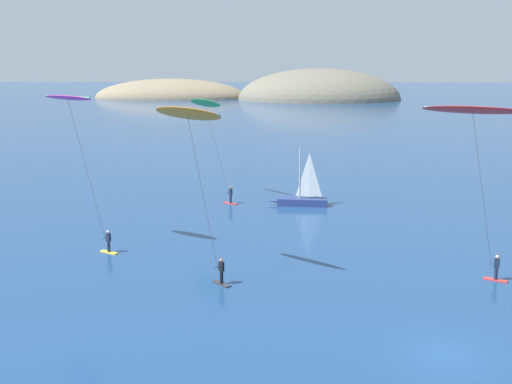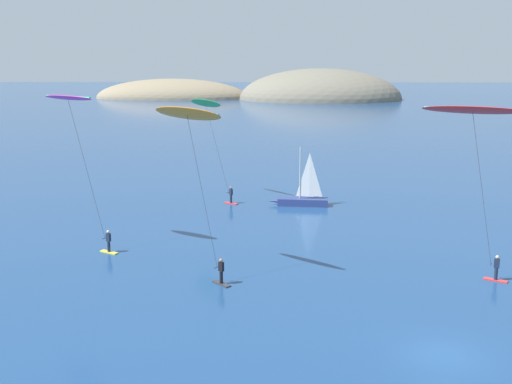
# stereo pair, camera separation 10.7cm
# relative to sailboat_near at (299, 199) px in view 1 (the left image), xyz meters

# --- Properties ---
(ground_plane) EXTENTS (600.00, 600.00, 0.00)m
(ground_plane) POSITION_rel_sailboat_near_xyz_m (5.62, -31.38, -0.64)
(ground_plane) COLOR navy
(headland_island) EXTENTS (99.03, 39.52, 19.41)m
(headland_island) POSITION_rel_sailboat_near_xyz_m (-0.45, 147.77, -0.64)
(headland_island) COLOR #84755B
(headland_island) RESTS_ON ground
(sailboat_near) EXTENTS (5.95, 1.84, 5.70)m
(sailboat_near) POSITION_rel_sailboat_near_xyz_m (0.00, 0.00, 0.00)
(sailboat_near) COLOR navy
(sailboat_near) RESTS_ON ground
(kitesurfer_red) EXTENTS (6.29, 3.69, 11.28)m
(kitesurfer_red) POSITION_rel_sailboat_near_xyz_m (9.89, -19.97, 9.54)
(kitesurfer_red) COLOR red
(kitesurfer_red) RESTS_ON ground
(kitesurfer_green) EXTENTS (5.36, 5.45, 10.06)m
(kitesurfer_green) POSITION_rel_sailboat_near_xyz_m (-9.05, 3.06, 8.07)
(kitesurfer_green) COLOR red
(kitesurfer_green) RESTS_ON ground
(kitesurfer_magenta) EXTENTS (5.98, 3.99, 11.49)m
(kitesurfer_magenta) POSITION_rel_sailboat_near_xyz_m (-17.33, -13.83, 9.46)
(kitesurfer_magenta) COLOR yellow
(kitesurfer_magenta) RESTS_ON ground
(kitesurfer_orange) EXTENTS (5.48, 4.71, 11.21)m
(kitesurfer_orange) POSITION_rel_sailboat_near_xyz_m (-7.98, -20.20, 9.33)
(kitesurfer_orange) COLOR #2D2D33
(kitesurfer_orange) RESTS_ON ground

